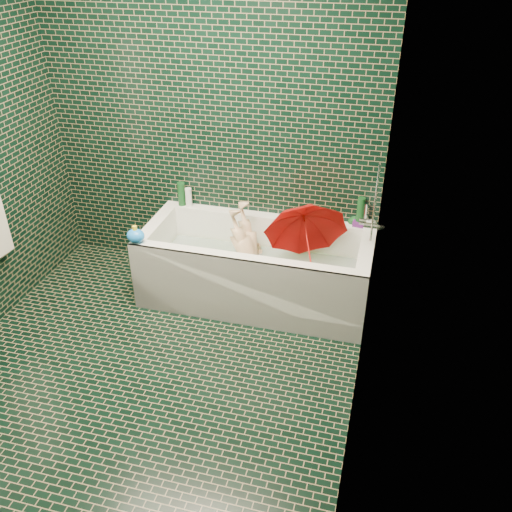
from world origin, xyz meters
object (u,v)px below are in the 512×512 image
(bathtub, at_px, (256,275))
(umbrella, at_px, (307,241))
(bath_toy, at_px, (136,236))
(child, at_px, (250,258))
(rubber_duck, at_px, (330,217))

(bathtub, distance_m, umbrella, 0.51)
(bathtub, relative_size, bath_toy, 10.64)
(bathtub, height_order, umbrella, umbrella)
(bath_toy, bearing_deg, umbrella, -4.98)
(bath_toy, bearing_deg, bathtub, 0.89)
(child, bearing_deg, umbrella, 96.86)
(bath_toy, bearing_deg, rubber_duck, 7.12)
(child, distance_m, rubber_duck, 0.69)
(child, xyz_separation_m, umbrella, (0.45, -0.05, 0.24))
(child, xyz_separation_m, rubber_duck, (0.56, 0.30, 0.28))
(umbrella, xyz_separation_m, bath_toy, (-1.18, -0.33, 0.06))
(rubber_duck, height_order, bath_toy, bath_toy)
(umbrella, bearing_deg, rubber_duck, 61.44)
(child, height_order, bath_toy, bath_toy)
(child, bearing_deg, bathtub, 59.11)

